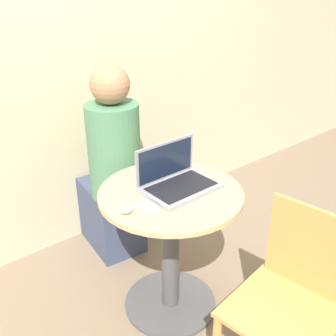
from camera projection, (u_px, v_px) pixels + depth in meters
ground_plane at (170, 303)px, 2.22m from camera, size 12.00×12.00×0.00m
back_wall at (67, 45)px, 2.32m from camera, size 7.00×0.05×2.60m
round_table at (171, 235)px, 2.01m from camera, size 0.71×0.71×0.72m
laptop at (176, 180)px, 1.92m from camera, size 0.36×0.25×0.21m
cell_phone at (147, 206)px, 1.77m from camera, size 0.06×0.10×0.02m
computer_mouse at (126, 209)px, 1.72m from camera, size 0.06×0.05×0.04m
chair_empty at (289, 304)px, 1.60m from camera, size 0.45×0.45×0.85m
person_seated at (113, 178)px, 2.46m from camera, size 0.35×0.50×1.24m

